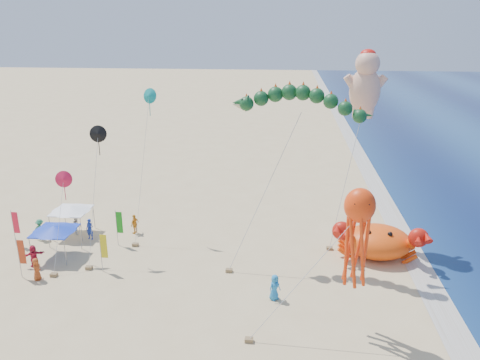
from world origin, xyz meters
name	(u,v)px	position (x,y,z in m)	size (l,w,h in m)	color
ground	(263,269)	(0.00, 0.00, 0.00)	(320.00, 320.00, 0.00)	#D1B784
foam_strip	(424,277)	(12.00, 0.00, 0.01)	(320.00, 320.00, 0.00)	silver
crab_inflatable	(378,241)	(9.00, 2.96, 1.40)	(7.25, 5.05, 3.18)	#FF4E0D
dragon_kite	(300,106)	(2.33, 2.34, 12.22)	(10.16, 4.72, 13.33)	#113E1C
cherub_kite	(366,82)	(7.64, 6.91, 13.44)	(3.81, 4.37, 16.03)	#EDAF90
octopus_kite	(357,230)	(5.65, -6.76, 6.67)	(7.23, 2.92, 9.20)	#FF3D0D
canopy_blue	(54,228)	(-16.71, 0.50, 2.44)	(3.34, 3.34, 2.71)	gray
canopy_white	(71,209)	(-17.24, 4.68, 2.44)	(3.33, 3.33, 2.71)	gray
feather_flags	(65,236)	(-15.69, 0.12, 2.01)	(9.53, 5.90, 3.20)	gray
beachgoers	(87,244)	(-14.42, 1.02, 0.89)	(21.71, 10.46, 1.87)	#1B35A0
small_kites	(105,148)	(-12.81, 2.79, 8.52)	(6.88, 9.19, 12.82)	#0B8080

